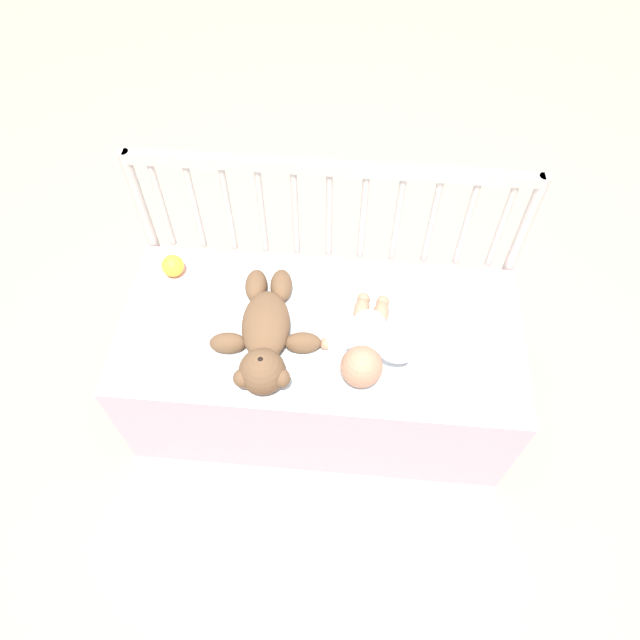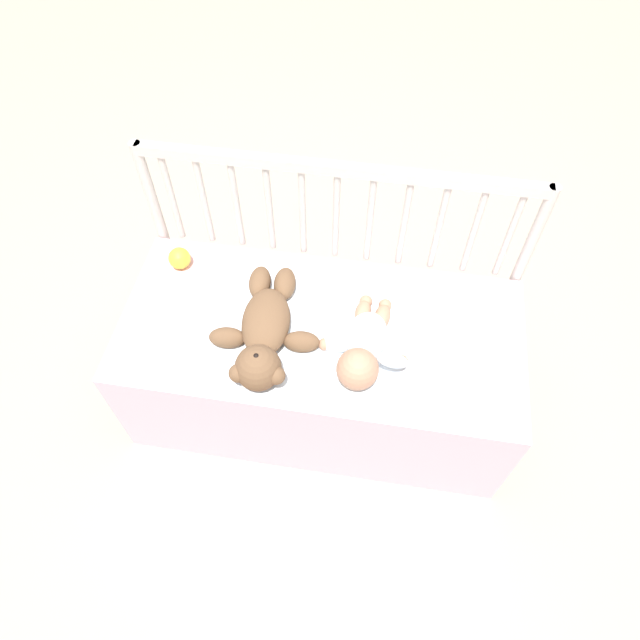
# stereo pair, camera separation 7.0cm
# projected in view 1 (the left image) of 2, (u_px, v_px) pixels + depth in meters

# --- Properties ---
(ground_plane) EXTENTS (12.00, 12.00, 0.00)m
(ground_plane) POSITION_uv_depth(u_px,v_px,m) (320.00, 396.00, 2.17)
(ground_plane) COLOR tan
(crib_mattress) EXTENTS (1.28, 0.59, 0.46)m
(crib_mattress) POSITION_uv_depth(u_px,v_px,m) (320.00, 366.00, 1.99)
(crib_mattress) COLOR #EDB7C6
(crib_mattress) RESTS_ON ground_plane
(crib_rail) EXTENTS (1.28, 0.04, 0.85)m
(crib_rail) POSITION_uv_depth(u_px,v_px,m) (329.00, 224.00, 1.86)
(crib_rail) COLOR beige
(crib_rail) RESTS_ON ground_plane
(blanket) EXTENTS (0.80, 0.52, 0.01)m
(blanket) POSITION_uv_depth(u_px,v_px,m) (307.00, 331.00, 1.79)
(blanket) COLOR white
(blanket) RESTS_ON crib_mattress
(teddy_bear) EXTENTS (0.34, 0.48, 0.14)m
(teddy_bear) POSITION_uv_depth(u_px,v_px,m) (265.00, 336.00, 1.72)
(teddy_bear) COLOR brown
(teddy_bear) RESTS_ON crib_mattress
(baby) EXTENTS (0.28, 0.36, 0.12)m
(baby) POSITION_uv_depth(u_px,v_px,m) (365.00, 345.00, 1.71)
(baby) COLOR white
(baby) RESTS_ON crib_mattress
(toy_ball) EXTENTS (0.07, 0.07, 0.07)m
(toy_ball) POSITION_uv_depth(u_px,v_px,m) (173.00, 266.00, 1.90)
(toy_ball) COLOR yellow
(toy_ball) RESTS_ON crib_mattress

